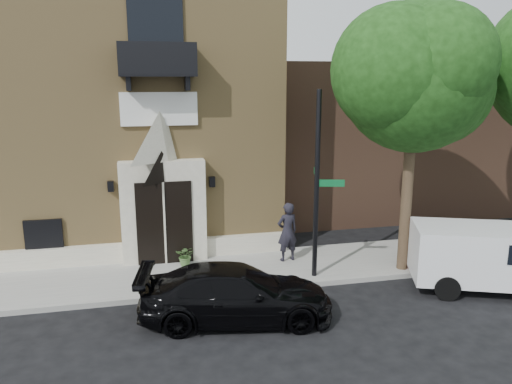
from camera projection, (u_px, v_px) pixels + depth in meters
ground at (208, 297)px, 13.54m from camera, size 120.00×120.00×0.00m
sidewalk at (234, 271)px, 15.16m from camera, size 42.00×3.00×0.15m
church at (103, 109)px, 19.42m from camera, size 12.20×11.01×9.30m
neighbour_building at (431, 134)px, 23.95m from camera, size 18.00×8.00×6.40m
street_tree_left at (418, 76)px, 13.84m from camera, size 4.97×4.38×7.77m
black_sedan at (236, 294)px, 12.15m from camera, size 4.94×2.61×1.37m
cargo_van at (502, 256)px, 13.74m from camera, size 4.75×3.24×1.81m
street_sign at (317, 185)px, 14.07m from camera, size 0.84×0.98×5.37m
fire_hydrant at (415, 256)px, 15.11m from camera, size 0.47×0.37×0.82m
dumpster at (495, 243)px, 15.76m from camera, size 1.95×1.39×1.15m
planter at (186, 255)px, 15.37m from camera, size 0.68×0.62×0.64m
pedestrian_near at (287, 232)px, 15.67m from camera, size 0.76×0.58×1.89m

